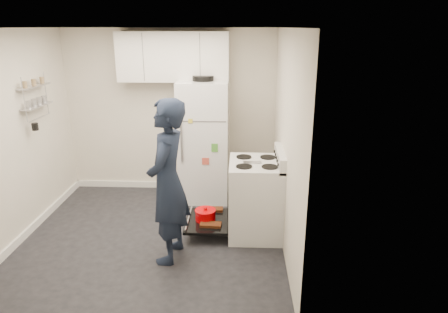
{
  "coord_description": "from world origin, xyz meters",
  "views": [
    {
      "loc": [
        1.08,
        -4.43,
        2.51
      ],
      "look_at": [
        0.89,
        0.05,
        1.05
      ],
      "focal_mm": 32.0,
      "sensor_mm": 36.0,
      "label": 1
    }
  ],
  "objects_px": {
    "refrigerator": "(204,141)",
    "open_oven_door": "(207,218)",
    "electric_range": "(254,199)",
    "person": "(168,182)"
  },
  "relations": [
    {
      "from": "refrigerator",
      "to": "open_oven_door",
      "type": "bearing_deg",
      "value": -83.44
    },
    {
      "from": "electric_range",
      "to": "open_oven_door",
      "type": "xyz_separation_m",
      "value": [
        -0.6,
        0.0,
        -0.29
      ]
    },
    {
      "from": "refrigerator",
      "to": "person",
      "type": "relative_size",
      "value": 1.01
    },
    {
      "from": "open_oven_door",
      "to": "person",
      "type": "distance_m",
      "value": 1.02
    },
    {
      "from": "refrigerator",
      "to": "person",
      "type": "height_order",
      "value": "refrigerator"
    },
    {
      "from": "open_oven_door",
      "to": "refrigerator",
      "type": "xyz_separation_m",
      "value": [
        -0.13,
        1.09,
        0.72
      ]
    },
    {
      "from": "electric_range",
      "to": "open_oven_door",
      "type": "height_order",
      "value": "electric_range"
    },
    {
      "from": "electric_range",
      "to": "refrigerator",
      "type": "height_order",
      "value": "refrigerator"
    },
    {
      "from": "open_oven_door",
      "to": "person",
      "type": "relative_size",
      "value": 0.38
    },
    {
      "from": "electric_range",
      "to": "open_oven_door",
      "type": "relative_size",
      "value": 1.57
    }
  ]
}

